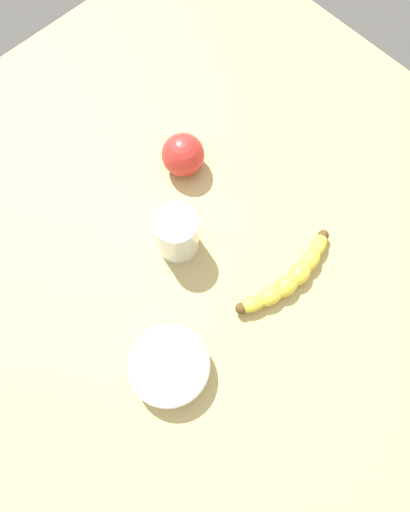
# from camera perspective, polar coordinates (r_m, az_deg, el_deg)

# --- Properties ---
(wooden_tabletop) EXTENTS (1.20, 1.20, 0.03)m
(wooden_tabletop) POSITION_cam_1_polar(r_m,az_deg,el_deg) (0.81, -1.50, -0.67)
(wooden_tabletop) COLOR tan
(wooden_tabletop) RESTS_ON ground
(banana) EXTENTS (0.21, 0.06, 0.03)m
(banana) POSITION_cam_1_polar(r_m,az_deg,el_deg) (0.78, 10.48, -2.64)
(banana) COLOR yellow
(banana) RESTS_ON wooden_tabletop
(smoothie_glass) EXTENTS (0.07, 0.07, 0.10)m
(smoothie_glass) POSITION_cam_1_polar(r_m,az_deg,el_deg) (0.77, -3.37, 2.80)
(smoothie_glass) COLOR silver
(smoothie_glass) RESTS_ON wooden_tabletop
(ceramic_bowl) EXTENTS (0.13, 0.13, 0.04)m
(ceramic_bowl) POSITION_cam_1_polar(r_m,az_deg,el_deg) (0.73, -4.47, -13.44)
(ceramic_bowl) COLOR white
(ceramic_bowl) RESTS_ON wooden_tabletop
(apple_fruit) EXTENTS (0.08, 0.08, 0.08)m
(apple_fruit) POSITION_cam_1_polar(r_m,az_deg,el_deg) (0.85, -2.74, 12.42)
(apple_fruit) COLOR red
(apple_fruit) RESTS_ON wooden_tabletop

